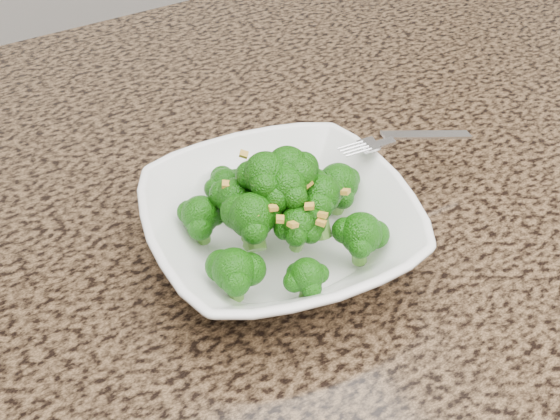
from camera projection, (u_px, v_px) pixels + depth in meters
granite_counter at (301, 240)px, 0.68m from camera, size 1.64×1.04×0.03m
bowl at (280, 228)px, 0.63m from camera, size 0.27×0.27×0.06m
broccoli_pile at (280, 171)px, 0.58m from camera, size 0.21×0.21×0.07m
garlic_topping at (280, 134)px, 0.56m from camera, size 0.13×0.13×0.01m
fork at (387, 142)px, 0.67m from camera, size 0.17×0.06×0.01m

